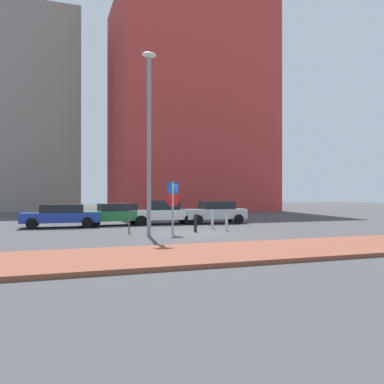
{
  "coord_description": "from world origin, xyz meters",
  "views": [
    {
      "loc": [
        -6.85,
        -18.96,
        2.02
      ],
      "look_at": [
        0.47,
        1.67,
        2.11
      ],
      "focal_mm": 37.18,
      "sensor_mm": 36.0,
      "label": 1
    }
  ],
  "objects_px": {
    "traffic_bollard_mid": "(227,223)",
    "traffic_bollard_far": "(212,219)",
    "traffic_bollard_near": "(195,223)",
    "street_lamp": "(149,130)",
    "parked_car_white": "(163,212)",
    "parked_car_silver": "(215,212)",
    "parked_car_blue": "(61,215)",
    "parked_car_green": "(115,214)",
    "parking_meter": "(129,215)",
    "parking_sign_post": "(173,201)"
  },
  "relations": [
    {
      "from": "traffic_bollard_near",
      "to": "traffic_bollard_far",
      "type": "bearing_deg",
      "value": 44.29
    },
    {
      "from": "street_lamp",
      "to": "traffic_bollard_mid",
      "type": "relative_size",
      "value": 9.87
    },
    {
      "from": "parked_car_silver",
      "to": "traffic_bollard_far",
      "type": "bearing_deg",
      "value": -114.89
    },
    {
      "from": "parked_car_silver",
      "to": "parking_sign_post",
      "type": "xyz_separation_m",
      "value": [
        -4.85,
        -6.14,
        0.85
      ]
    },
    {
      "from": "parked_car_blue",
      "to": "parking_sign_post",
      "type": "distance_m",
      "value": 8.06
    },
    {
      "from": "parked_car_green",
      "to": "parked_car_white",
      "type": "xyz_separation_m",
      "value": [
        3.14,
        -0.05,
        0.04
      ]
    },
    {
      "from": "traffic_bollard_near",
      "to": "street_lamp",
      "type": "bearing_deg",
      "value": -156.22
    },
    {
      "from": "parking_sign_post",
      "to": "traffic_bollard_mid",
      "type": "relative_size",
      "value": 2.94
    },
    {
      "from": "parking_meter",
      "to": "traffic_bollard_mid",
      "type": "bearing_deg",
      "value": -10.11
    },
    {
      "from": "parked_car_green",
      "to": "traffic_bollard_far",
      "type": "bearing_deg",
      "value": -40.5
    },
    {
      "from": "parking_sign_post",
      "to": "street_lamp",
      "type": "distance_m",
      "value": 3.66
    },
    {
      "from": "street_lamp",
      "to": "traffic_bollard_far",
      "type": "distance_m",
      "value": 6.92
    },
    {
      "from": "parked_car_silver",
      "to": "traffic_bollard_mid",
      "type": "height_order",
      "value": "parked_car_silver"
    },
    {
      "from": "parked_car_green",
      "to": "street_lamp",
      "type": "height_order",
      "value": "street_lamp"
    },
    {
      "from": "traffic_bollard_near",
      "to": "traffic_bollard_mid",
      "type": "height_order",
      "value": "traffic_bollard_near"
    },
    {
      "from": "parking_meter",
      "to": "traffic_bollard_near",
      "type": "xyz_separation_m",
      "value": [
        3.38,
        -0.75,
        -0.45
      ]
    },
    {
      "from": "parked_car_white",
      "to": "traffic_bollard_far",
      "type": "bearing_deg",
      "value": -66.62
    },
    {
      "from": "parked_car_blue",
      "to": "parking_meter",
      "type": "relative_size",
      "value": 3.21
    },
    {
      "from": "parking_sign_post",
      "to": "parking_meter",
      "type": "relative_size",
      "value": 1.85
    },
    {
      "from": "parked_car_silver",
      "to": "traffic_bollard_far",
      "type": "distance_m",
      "value": 4.08
    },
    {
      "from": "street_lamp",
      "to": "traffic_bollard_near",
      "type": "xyz_separation_m",
      "value": [
        2.8,
        1.24,
        -4.58
      ]
    },
    {
      "from": "parked_car_blue",
      "to": "parked_car_silver",
      "type": "relative_size",
      "value": 1.06
    },
    {
      "from": "parked_car_silver",
      "to": "parking_sign_post",
      "type": "bearing_deg",
      "value": -128.31
    },
    {
      "from": "traffic_bollard_near",
      "to": "traffic_bollard_far",
      "type": "height_order",
      "value": "traffic_bollard_far"
    },
    {
      "from": "parking_meter",
      "to": "parked_car_silver",
      "type": "bearing_deg",
      "value": 33.98
    },
    {
      "from": "parked_car_silver",
      "to": "traffic_bollard_far",
      "type": "xyz_separation_m",
      "value": [
        -1.71,
        -3.69,
        -0.26
      ]
    },
    {
      "from": "parked_car_blue",
      "to": "parked_car_silver",
      "type": "xyz_separation_m",
      "value": [
        9.98,
        -0.02,
        0.05
      ]
    },
    {
      "from": "parking_meter",
      "to": "traffic_bollard_mid",
      "type": "height_order",
      "value": "parking_meter"
    },
    {
      "from": "parked_car_white",
      "to": "parked_car_silver",
      "type": "xyz_separation_m",
      "value": [
        3.52,
        -0.48,
        0.01
      ]
    },
    {
      "from": "parking_sign_post",
      "to": "street_lamp",
      "type": "xyz_separation_m",
      "value": [
        -1.29,
        -0.37,
        3.4
      ]
    },
    {
      "from": "parked_car_silver",
      "to": "parking_meter",
      "type": "distance_m",
      "value": 8.1
    },
    {
      "from": "traffic_bollard_mid",
      "to": "street_lamp",
      "type": "bearing_deg",
      "value": -166.73
    },
    {
      "from": "parked_car_white",
      "to": "traffic_bollard_near",
      "type": "bearing_deg",
      "value": -88.15
    },
    {
      "from": "street_lamp",
      "to": "traffic_bollard_near",
      "type": "height_order",
      "value": "street_lamp"
    },
    {
      "from": "parked_car_silver",
      "to": "parking_meter",
      "type": "xyz_separation_m",
      "value": [
        -6.72,
        -4.53,
        0.12
      ]
    },
    {
      "from": "parking_sign_post",
      "to": "street_lamp",
      "type": "height_order",
      "value": "street_lamp"
    },
    {
      "from": "parked_car_white",
      "to": "parking_sign_post",
      "type": "distance_m",
      "value": 6.8
    },
    {
      "from": "parked_car_silver",
      "to": "street_lamp",
      "type": "bearing_deg",
      "value": -133.32
    },
    {
      "from": "parking_sign_post",
      "to": "traffic_bollard_near",
      "type": "height_order",
      "value": "parking_sign_post"
    },
    {
      "from": "parked_car_white",
      "to": "parked_car_silver",
      "type": "height_order",
      "value": "parked_car_white"
    },
    {
      "from": "traffic_bollard_mid",
      "to": "traffic_bollard_far",
      "type": "height_order",
      "value": "traffic_bollard_far"
    },
    {
      "from": "traffic_bollard_near",
      "to": "parking_sign_post",
      "type": "bearing_deg",
      "value": -150.33
    },
    {
      "from": "parked_car_blue",
      "to": "street_lamp",
      "type": "relative_size",
      "value": 0.52
    },
    {
      "from": "traffic_bollard_mid",
      "to": "parked_car_blue",
      "type": "bearing_deg",
      "value": 146.93
    },
    {
      "from": "parked_car_green",
      "to": "traffic_bollard_far",
      "type": "height_order",
      "value": "parked_car_green"
    },
    {
      "from": "parked_car_green",
      "to": "traffic_bollard_mid",
      "type": "relative_size",
      "value": 4.82
    },
    {
      "from": "street_lamp",
      "to": "parked_car_white",
      "type": "bearing_deg",
      "value": 69.45
    },
    {
      "from": "parked_car_blue",
      "to": "traffic_bollard_near",
      "type": "xyz_separation_m",
      "value": [
        6.65,
        -5.29,
        -0.28
      ]
    },
    {
      "from": "parked_car_white",
      "to": "traffic_bollard_mid",
      "type": "height_order",
      "value": "parked_car_white"
    },
    {
      "from": "parked_car_white",
      "to": "street_lamp",
      "type": "distance_m",
      "value": 8.59
    }
  ]
}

